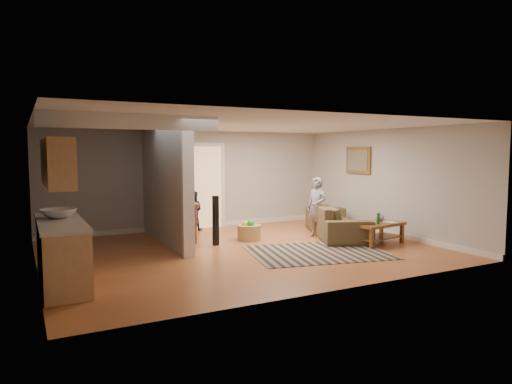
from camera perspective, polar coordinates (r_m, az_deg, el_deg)
ground at (r=9.20m, az=-1.47°, el=-7.27°), size 7.50×7.50×0.00m
room_shell at (r=9.00m, az=-8.80°, el=1.77°), size 7.54×6.02×2.52m
area_rug at (r=9.06m, az=7.77°, el=-7.47°), size 2.97×2.44×0.01m
sofa at (r=10.90m, az=10.00°, el=-5.41°), size 1.96×2.77×0.75m
coffee_table at (r=10.12m, az=14.88°, el=-4.26°), size 1.26×0.86×0.69m
tv_console at (r=10.33m, az=-9.23°, el=-1.59°), size 0.64×1.41×1.18m
speaker_left at (r=9.62m, az=-5.06°, el=-3.57°), size 0.12×0.12×1.05m
speaker_right at (r=10.39m, az=-10.76°, el=-3.50°), size 0.10×0.10×0.87m
toy_basket at (r=10.19m, az=-0.86°, el=-4.97°), size 0.52×0.52×0.46m
child at (r=10.67m, az=7.53°, el=-5.61°), size 0.46×0.58×1.38m
toddler at (r=11.61m, az=-7.84°, el=-4.74°), size 0.60×0.57×0.99m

